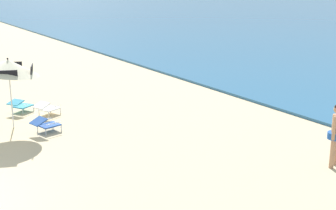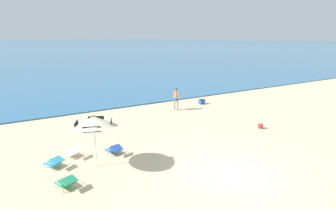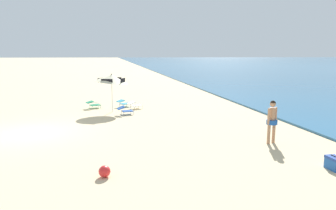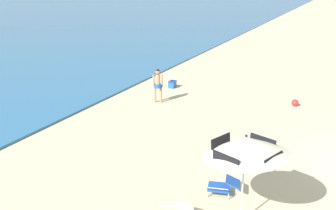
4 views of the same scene
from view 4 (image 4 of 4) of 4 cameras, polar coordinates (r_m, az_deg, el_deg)
The scene contains 5 objects.
beach_umbrella_striped_main at distance 8.43m, azimuth 12.21°, elevation -6.41°, with size 2.46×2.49×2.39m.
lounge_chair_facing_sea at distance 10.29m, azimuth 8.84°, elevation -12.49°, with size 0.71×0.97×0.51m.
person_standing_near_shore at distance 17.81m, azimuth -1.62°, elevation 3.46°, with size 0.42×0.47×1.70m.
cooler_box at distance 20.73m, azimuth 0.69°, elevation 3.33°, with size 0.50×0.36×0.43m.
beach_ball at distance 18.50m, azimuth 19.51°, elevation 0.34°, with size 0.34×0.34×0.34m, color red.
Camera 4 is at (-12.17, 2.15, 5.46)m, focal length 38.40 mm.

